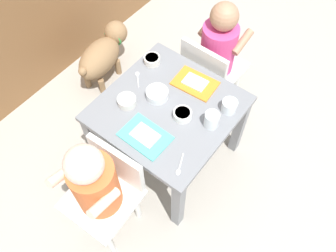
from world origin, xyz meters
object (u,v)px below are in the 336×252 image
at_px(cereal_bowl_left_side, 157,94).
at_px(veggie_bowl_near, 152,60).
at_px(dining_table, 168,116).
at_px(water_cup_right, 212,120).
at_px(spoon_by_left_tray, 138,78).
at_px(spoon_by_right_tray, 180,167).
at_px(seated_child_right, 217,49).
at_px(veggie_bowl_far, 182,114).
at_px(water_cup_left, 229,107).
at_px(seated_child_left, 96,183).
at_px(food_tray_left, 145,136).
at_px(cereal_bowl_right_side, 127,101).
at_px(food_tray_right, 195,83).
at_px(dog, 103,53).

height_order(cereal_bowl_left_side, veggie_bowl_near, cereal_bowl_left_side).
bearing_deg(dining_table, water_cup_right, -79.81).
relative_size(spoon_by_left_tray, spoon_by_right_tray, 0.83).
bearing_deg(dining_table, seated_child_right, 4.15).
bearing_deg(veggie_bowl_far, water_cup_right, -71.03).
relative_size(dining_table, veggie_bowl_near, 7.38).
xyz_separation_m(dining_table, water_cup_left, (0.15, -0.22, 0.10)).
distance_m(seated_child_left, cereal_bowl_left_side, 0.47).
bearing_deg(cereal_bowl_left_side, food_tray_left, -154.92).
bearing_deg(seated_child_right, water_cup_right, -150.50).
bearing_deg(cereal_bowl_right_side, food_tray_right, -31.91).
height_order(food_tray_right, veggie_bowl_far, veggie_bowl_far).
height_order(water_cup_left, veggie_bowl_far, water_cup_left).
relative_size(seated_child_right, spoon_by_right_tray, 7.08).
relative_size(dog, veggie_bowl_near, 5.67).
bearing_deg(cereal_bowl_left_side, water_cup_left, -65.67).
xyz_separation_m(water_cup_left, spoon_by_right_tray, (-0.35, 0.00, -0.02)).
bearing_deg(seated_child_right, cereal_bowl_right_side, 167.56).
relative_size(food_tray_left, spoon_by_left_tray, 2.55).
distance_m(dining_table, veggie_bowl_far, 0.12).
xyz_separation_m(seated_child_right, food_tray_right, (-0.27, -0.05, 0.03)).
distance_m(seated_child_left, water_cup_right, 0.53).
distance_m(seated_child_right, cereal_bowl_right_side, 0.56).
height_order(seated_child_right, spoon_by_left_tray, seated_child_right).
height_order(cereal_bowl_left_side, spoon_by_right_tray, cereal_bowl_left_side).
distance_m(food_tray_left, spoon_by_right_tray, 0.20).
height_order(water_cup_right, cereal_bowl_right_side, water_cup_right).
distance_m(dog, spoon_by_left_tray, 0.55).
distance_m(food_tray_left, veggie_bowl_near, 0.42).
height_order(seated_child_left, dog, seated_child_left).
relative_size(food_tray_right, cereal_bowl_right_side, 2.46).
relative_size(food_tray_right, veggie_bowl_near, 2.59).
relative_size(dining_table, spoon_by_right_tray, 6.01).
bearing_deg(cereal_bowl_right_side, dog, 57.54).
height_order(dining_table, seated_child_left, seated_child_left).
bearing_deg(water_cup_left, food_tray_left, 148.39).
distance_m(cereal_bowl_right_side, spoon_by_left_tray, 0.15).
bearing_deg(veggie_bowl_near, food_tray_right, -86.06).
height_order(veggie_bowl_far, spoon_by_right_tray, veggie_bowl_far).
relative_size(dog, food_tray_left, 2.18).
relative_size(seated_child_right, spoon_by_left_tray, 8.53).
height_order(cereal_bowl_right_side, veggie_bowl_far, cereal_bowl_right_side).
distance_m(seated_child_left, spoon_by_left_tray, 0.54).
distance_m(dog, veggie_bowl_far, 0.82).
distance_m(seated_child_left, food_tray_right, 0.63).
bearing_deg(dining_table, food_tray_right, -6.01).
distance_m(seated_child_left, water_cup_left, 0.64).
xyz_separation_m(dining_table, seated_child_right, (0.45, 0.03, 0.06)).
xyz_separation_m(dining_table, seated_child_left, (-0.45, 0.00, 0.06)).
distance_m(food_tray_right, spoon_by_right_tray, 0.43).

